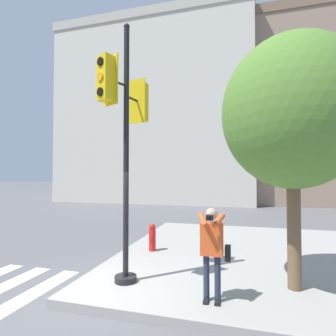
{
  "coord_description": "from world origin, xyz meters",
  "views": [
    {
      "loc": [
        2.91,
        -4.56,
        2.42
      ],
      "look_at": [
        1.55,
        0.4,
        2.57
      ],
      "focal_mm": 28.0,
      "sensor_mm": 36.0,
      "label": 1
    }
  ],
  "objects_px": {
    "traffic_signal_pole": "(125,126)",
    "street_tree": "(292,113)",
    "person_photographer": "(213,245)",
    "fire_hydrant": "(152,237)"
  },
  "relations": [
    {
      "from": "traffic_signal_pole",
      "to": "street_tree",
      "type": "xyz_separation_m",
      "value": [
        3.42,
        0.54,
        0.19
      ]
    },
    {
      "from": "street_tree",
      "to": "traffic_signal_pole",
      "type": "bearing_deg",
      "value": -171.08
    },
    {
      "from": "person_photographer",
      "to": "fire_hydrant",
      "type": "bearing_deg",
      "value": 127.34
    },
    {
      "from": "fire_hydrant",
      "to": "traffic_signal_pole",
      "type": "bearing_deg",
      "value": -86.15
    },
    {
      "from": "traffic_signal_pole",
      "to": "fire_hydrant",
      "type": "distance_m",
      "value": 3.72
    },
    {
      "from": "traffic_signal_pole",
      "to": "street_tree",
      "type": "height_order",
      "value": "traffic_signal_pole"
    },
    {
      "from": "traffic_signal_pole",
      "to": "fire_hydrant",
      "type": "relative_size",
      "value": 6.93
    },
    {
      "from": "person_photographer",
      "to": "street_tree",
      "type": "distance_m",
      "value": 3.08
    },
    {
      "from": "street_tree",
      "to": "fire_hydrant",
      "type": "distance_m",
      "value": 5.05
    },
    {
      "from": "street_tree",
      "to": "fire_hydrant",
      "type": "xyz_separation_m",
      "value": [
        -3.57,
        1.76,
        -3.11
      ]
    }
  ]
}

